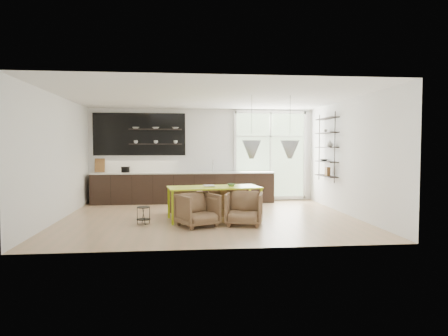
% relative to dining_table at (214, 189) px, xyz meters
% --- Properties ---
extents(room, '(7.02, 6.01, 2.91)m').
position_rel_dining_table_xyz_m(room, '(0.48, 1.37, 0.74)').
color(room, tan).
rests_on(room, ground).
extents(kitchen_run, '(5.54, 0.69, 2.75)m').
position_rel_dining_table_xyz_m(kitchen_run, '(-0.79, 2.96, -0.13)').
color(kitchen_run, black).
rests_on(kitchen_run, ground).
extents(right_shelving, '(0.26, 1.22, 1.90)m').
position_rel_dining_table_xyz_m(right_shelving, '(3.26, 1.45, 0.93)').
color(right_shelving, black).
rests_on(right_shelving, ground).
extents(dining_table, '(2.24, 1.23, 0.78)m').
position_rel_dining_table_xyz_m(dining_table, '(0.00, 0.00, 0.00)').
color(dining_table, '#C1D914').
rests_on(dining_table, ground).
extents(armchair_back_left, '(0.84, 0.86, 0.66)m').
position_rel_dining_table_xyz_m(armchair_back_left, '(-0.64, 0.80, -0.40)').
color(armchair_back_left, brown).
rests_on(armchair_back_left, ground).
extents(armchair_back_right, '(0.95, 0.96, 0.68)m').
position_rel_dining_table_xyz_m(armchair_back_right, '(0.39, 0.76, -0.38)').
color(armchair_back_right, brown).
rests_on(armchair_back_right, ground).
extents(armchair_front_left, '(1.03, 1.04, 0.71)m').
position_rel_dining_table_xyz_m(armchair_front_left, '(-0.41, -0.78, -0.37)').
color(armchair_front_left, brown).
rests_on(armchair_front_left, ground).
extents(armchair_front_right, '(0.95, 0.96, 0.73)m').
position_rel_dining_table_xyz_m(armchair_front_right, '(0.60, -0.73, -0.36)').
color(armchair_front_right, brown).
rests_on(armchair_front_right, ground).
extents(wire_stool, '(0.30, 0.30, 0.38)m').
position_rel_dining_table_xyz_m(wire_stool, '(-1.60, -0.39, -0.48)').
color(wire_stool, black).
rests_on(wire_stool, ground).
extents(table_book, '(0.27, 0.35, 0.03)m').
position_rel_dining_table_xyz_m(table_book, '(-0.24, 0.02, 0.07)').
color(table_book, white).
rests_on(table_book, dining_table).
extents(table_bowl, '(0.23, 0.23, 0.06)m').
position_rel_dining_table_xyz_m(table_bowl, '(0.42, 0.10, 0.08)').
color(table_bowl, '#5C8957').
rests_on(table_bowl, dining_table).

